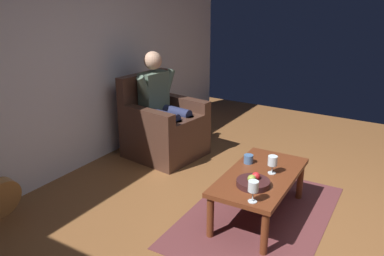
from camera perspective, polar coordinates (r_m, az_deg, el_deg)
The scene contains 10 objects.
ground_plane at distance 3.44m, azimuth 17.50°, elevation -15.98°, with size 7.04×7.04×0.00m, color brown.
wall_back at distance 4.34m, azimuth -18.40°, elevation 10.36°, with size 6.27×0.06×2.65m, color silver.
rug at distance 3.72m, azimuth 9.43°, elevation -12.22°, with size 1.79×1.16×0.01m, color brown.
armchair at distance 4.80m, azimuth -4.21°, elevation -0.04°, with size 0.86×0.89×0.98m.
person_seated at distance 4.69m, azimuth -4.25°, elevation 3.85°, with size 0.63×0.64×1.25m.
coffee_table at distance 3.55m, azimuth 9.75°, elevation -7.40°, with size 1.11×0.59×0.41m.
wine_glass_near at distance 3.52m, azimuth 11.49°, elevation -4.77°, with size 0.08×0.08×0.16m.
wine_glass_far at distance 3.04m, azimuth 8.79°, elevation -8.44°, with size 0.08×0.08×0.17m.
fruit_bowl at distance 3.31m, azimuth 8.78°, elevation -7.70°, with size 0.28×0.28×0.11m.
candle_jar at distance 3.71m, azimuth 8.11°, elevation -4.43°, with size 0.09×0.09×0.08m, color #456896.
Camera 1 is at (2.78, 0.53, 1.96)m, focal length 37.14 mm.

